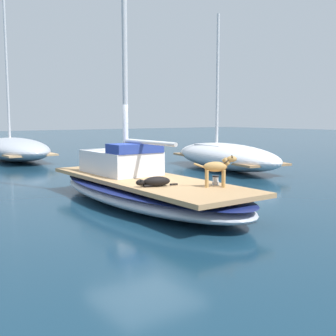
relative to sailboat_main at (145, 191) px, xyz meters
The scene contains 10 objects.
ground_plane 0.34m from the sailboat_main, ahead, with size 120.00×120.00×0.00m, color #143347.
sailboat_main is the anchor object (origin of this frame).
mast_main 4.36m from the sailboat_main, 90.30° to the left, with size 0.14×2.27×8.73m.
cabin_house 1.30m from the sailboat_main, 90.28° to the left, with size 1.41×2.23×0.84m.
dog_tan 2.27m from the sailboat_main, 75.33° to the right, with size 0.81×0.62×0.70m.
dog_black 1.39m from the sailboat_main, 112.55° to the right, with size 0.93×0.44×0.22m.
deck_winch 2.00m from the sailboat_main, 68.24° to the right, with size 0.16×0.16×0.21m.
coiled_rope 1.19m from the sailboat_main, 119.31° to the right, with size 0.32×0.32×0.04m, color beige.
moored_boat_starboard_side 7.80m from the sailboat_main, 31.64° to the left, with size 3.54×7.02×6.44m.
moored_boat_far_astern 13.06m from the sailboat_main, 87.44° to the left, with size 2.85×7.16×8.25m.
Camera 1 is at (-5.66, -8.82, 2.17)m, focal length 45.42 mm.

